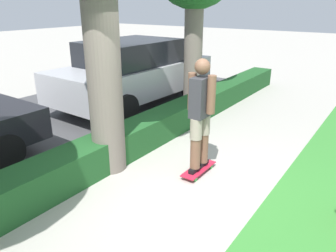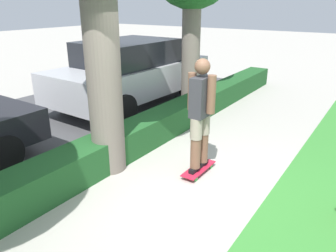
% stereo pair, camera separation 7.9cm
% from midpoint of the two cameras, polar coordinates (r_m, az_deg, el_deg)
% --- Properties ---
extents(ground_plane, '(60.00, 60.00, 0.00)m').
position_cam_midpoint_polar(ground_plane, '(5.06, 4.98, -10.57)').
color(ground_plane, '#ADA89E').
extents(street_asphalt, '(14.38, 5.00, 0.01)m').
position_cam_midpoint_polar(street_asphalt, '(7.82, -22.56, -0.50)').
color(street_asphalt, '#474749').
rests_on(street_asphalt, ground_plane).
extents(hedge_row, '(14.38, 0.60, 0.54)m').
position_cam_midpoint_polar(hedge_row, '(5.80, -8.69, -3.47)').
color(hedge_row, '#1E5123').
rests_on(hedge_row, ground_plane).
extents(skateboard, '(0.75, 0.24, 0.09)m').
position_cam_midpoint_polar(skateboard, '(5.42, 5.78, -7.48)').
color(skateboard, red).
rests_on(skateboard, ground_plane).
extents(skater_person, '(0.51, 0.46, 1.78)m').
position_cam_midpoint_polar(skater_person, '(5.03, 6.17, 2.27)').
color(skater_person, black).
rests_on(skater_person, skateboard).
extents(parked_car_middle, '(4.66, 2.13, 1.72)m').
position_cam_midpoint_polar(parked_car_middle, '(8.84, -5.76, 9.37)').
color(parked_car_middle, '#B7B7BC').
rests_on(parked_car_middle, ground_plane).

